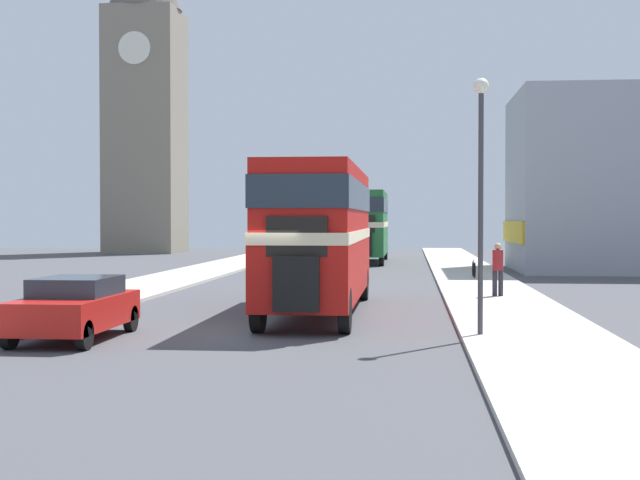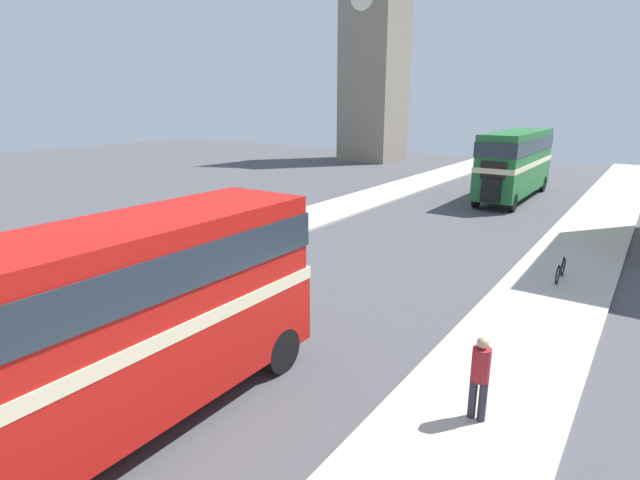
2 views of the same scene
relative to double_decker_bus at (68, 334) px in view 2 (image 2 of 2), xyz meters
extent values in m
cube|color=#B2140F|center=(0.00, 0.02, -1.18)|extent=(2.40, 10.88, 1.62)
cube|color=beige|center=(0.00, 0.02, -0.22)|extent=(2.42, 10.94, 0.29)
cube|color=#B2140F|center=(0.00, 0.02, 0.81)|extent=(2.35, 10.66, 1.77)
cube|color=#232D38|center=(0.00, 0.02, 0.90)|extent=(2.42, 10.77, 0.80)
cylinder|color=black|center=(-1.06, 4.46, -1.96)|extent=(0.28, 1.12, 1.12)
cylinder|color=black|center=(1.06, 4.46, -1.96)|extent=(0.28, 1.12, 1.12)
cube|color=#1E602D|center=(-0.10, 30.62, -1.12)|extent=(2.46, 10.28, 1.73)
cube|color=beige|center=(-0.10, 30.62, -0.10)|extent=(2.48, 10.33, 0.31)
cube|color=#1E602D|center=(-0.10, 30.62, 1.00)|extent=(2.41, 10.07, 1.89)
cube|color=#232D38|center=(-0.10, 30.62, 1.10)|extent=(2.48, 10.17, 0.85)
cube|color=black|center=(-0.10, 25.39, -1.21)|extent=(1.10, 0.20, 1.39)
cube|color=black|center=(-0.10, 25.53, -0.04)|extent=(1.47, 0.12, 1.01)
cylinder|color=black|center=(-1.19, 26.38, -1.96)|extent=(0.28, 1.12, 1.12)
cylinder|color=black|center=(0.99, 26.38, -1.96)|extent=(0.28, 1.12, 1.12)
cylinder|color=black|center=(-1.19, 34.76, -1.96)|extent=(0.28, 1.12, 1.12)
cylinder|color=black|center=(0.99, 34.76, -1.96)|extent=(0.28, 1.12, 1.12)
cylinder|color=#282833|center=(5.53, 5.10, -1.96)|extent=(0.17, 0.17, 0.88)
cylinder|color=#282833|center=(5.73, 5.10, -1.96)|extent=(0.17, 0.17, 0.88)
cylinder|color=maroon|center=(5.63, 5.10, -1.17)|extent=(0.37, 0.37, 0.70)
sphere|color=tan|center=(5.63, 5.10, -0.70)|extent=(0.24, 0.24, 0.24)
torus|color=black|center=(5.52, 14.41, -2.04)|extent=(0.05, 0.71, 0.71)
torus|color=black|center=(5.52, 15.46, -2.04)|extent=(0.05, 0.71, 0.71)
cylinder|color=black|center=(5.52, 14.94, -1.90)|extent=(0.04, 1.06, 0.34)
cylinder|color=black|center=(5.52, 15.31, -1.83)|extent=(0.04, 0.04, 0.43)
cube|color=gray|center=(-18.89, 45.32, 7.36)|extent=(5.72, 5.72, 19.75)
camera|label=1|loc=(2.60, -25.86, 0.25)|focal=50.00mm
camera|label=2|loc=(8.01, -3.98, 3.87)|focal=28.00mm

